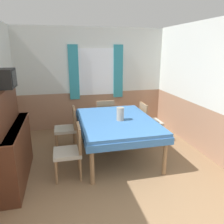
% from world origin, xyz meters
% --- Properties ---
extents(wall_back, '(4.22, 0.10, 2.60)m').
position_xyz_m(wall_back, '(0.01, 4.40, 1.31)').
color(wall_back, silver).
rests_on(wall_back, ground_plane).
extents(wall_right, '(0.05, 4.77, 2.60)m').
position_xyz_m(wall_right, '(1.94, 2.19, 1.30)').
color(wall_right, silver).
rests_on(wall_right, ground_plane).
extents(dining_table, '(1.42, 1.93, 0.76)m').
position_xyz_m(dining_table, '(0.18, 2.55, 0.66)').
color(dining_table, '#386BA8').
rests_on(dining_table, ground_plane).
extents(chair_left_far, '(0.44, 0.44, 0.89)m').
position_xyz_m(chair_left_far, '(-0.73, 3.10, 0.49)').
color(chair_left_far, '#93704C').
rests_on(chair_left_far, ground_plane).
extents(chair_head_window, '(0.44, 0.44, 0.89)m').
position_xyz_m(chair_head_window, '(0.18, 3.71, 0.49)').
color(chair_head_window, '#93704C').
rests_on(chair_head_window, ground_plane).
extents(chair_right_far, '(0.44, 0.44, 0.89)m').
position_xyz_m(chair_right_far, '(1.08, 3.10, 0.49)').
color(chair_right_far, '#93704C').
rests_on(chair_right_far, ground_plane).
extents(chair_left_near, '(0.44, 0.44, 0.89)m').
position_xyz_m(chair_left_near, '(-0.73, 1.99, 0.49)').
color(chair_left_near, '#93704C').
rests_on(chair_left_near, ground_plane).
extents(sideboard, '(0.46, 1.50, 1.49)m').
position_xyz_m(sideboard, '(-1.68, 2.09, 0.64)').
color(sideboard, '#4C2819').
rests_on(sideboard, ground_plane).
extents(tv, '(0.29, 0.42, 0.29)m').
position_xyz_m(tv, '(-1.65, 2.27, 1.63)').
color(tv, black).
rests_on(tv, sideboard).
extents(vase, '(0.14, 0.14, 0.25)m').
position_xyz_m(vase, '(0.23, 2.47, 0.89)').
color(vase, '#A39989').
rests_on(vase, dining_table).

